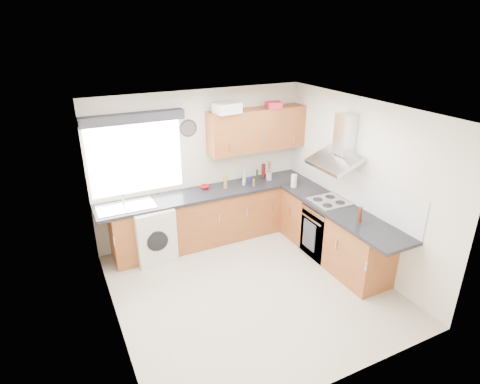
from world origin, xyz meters
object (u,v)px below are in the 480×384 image
washing_machine (152,233)px  oven (326,230)px  extractor_hood (339,147)px  upper_cabinets (257,130)px

washing_machine → oven: bearing=-27.4°
extractor_hood → upper_cabinets: size_ratio=0.46×
oven → washing_machine: washing_machine is taller
extractor_hood → washing_machine: (-2.60, 1.10, -1.33)m
extractor_hood → washing_machine: size_ratio=0.89×
oven → extractor_hood: (0.10, -0.00, 1.34)m
upper_cabinets → washing_machine: 2.39m
oven → upper_cabinets: upper_cabinets is taller
oven → upper_cabinets: bearing=112.5°
oven → extractor_hood: extractor_hood is taller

